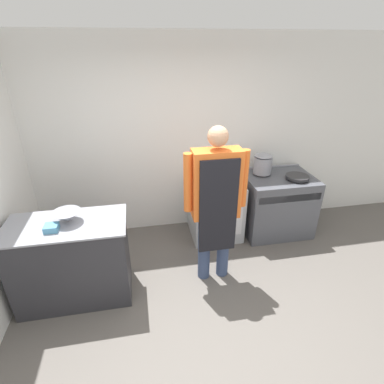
% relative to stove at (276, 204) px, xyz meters
% --- Properties ---
extents(ground_plane, '(14.00, 14.00, 0.00)m').
position_rel_stove_xyz_m(ground_plane, '(-1.41, -1.68, -0.44)').
color(ground_plane, '#5B5651').
extents(wall_back, '(8.00, 0.05, 2.70)m').
position_rel_stove_xyz_m(wall_back, '(-1.41, 0.45, 0.91)').
color(wall_back, white).
rests_on(wall_back, ground_plane).
extents(prep_counter, '(1.20, 0.62, 0.93)m').
position_rel_stove_xyz_m(prep_counter, '(-2.70, -0.83, 0.03)').
color(prep_counter, '#2D2D33').
rests_on(prep_counter, ground_plane).
extents(stove, '(0.96, 0.74, 0.89)m').
position_rel_stove_xyz_m(stove, '(0.00, 0.00, 0.00)').
color(stove, '#4C4F56').
rests_on(stove, ground_plane).
extents(fridge_unit, '(0.69, 0.68, 0.83)m').
position_rel_stove_xyz_m(fridge_unit, '(-0.90, 0.06, -0.02)').
color(fridge_unit, '#A8ADB2').
rests_on(fridge_unit, ground_plane).
extents(person_cook, '(0.69, 0.24, 1.84)m').
position_rel_stove_xyz_m(person_cook, '(-1.15, -0.81, 0.63)').
color(person_cook, '#38476B').
rests_on(person_cook, ground_plane).
extents(mixing_bowl, '(0.28, 0.28, 0.12)m').
position_rel_stove_xyz_m(mixing_bowl, '(-2.67, -0.79, 0.56)').
color(mixing_bowl, gray).
rests_on(mixing_bowl, prep_counter).
extents(plastic_tub, '(0.13, 0.13, 0.06)m').
position_rel_stove_xyz_m(plastic_tub, '(-2.80, -0.93, 0.53)').
color(plastic_tub, teal).
rests_on(plastic_tub, prep_counter).
extents(stock_pot, '(0.25, 0.25, 0.28)m').
position_rel_stove_xyz_m(stock_pot, '(-0.22, 0.13, 0.59)').
color(stock_pot, gray).
rests_on(stock_pot, stove).
extents(saute_pan, '(0.32, 0.32, 0.04)m').
position_rel_stove_xyz_m(saute_pan, '(0.19, -0.13, 0.47)').
color(saute_pan, '#262628').
rests_on(saute_pan, stove).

